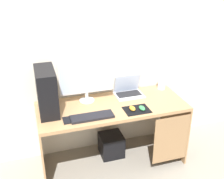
% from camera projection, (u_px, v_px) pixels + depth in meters
% --- Properties ---
extents(ground_plane, '(8.00, 8.00, 0.00)m').
position_uv_depth(ground_plane, '(112.00, 160.00, 3.23)').
color(ground_plane, gray).
extents(wall_back, '(4.00, 0.05, 2.60)m').
position_uv_depth(wall_back, '(102.00, 43.00, 2.99)').
color(wall_back, beige).
rests_on(wall_back, ground_plane).
extents(desk, '(1.56, 0.64, 0.73)m').
position_uv_depth(desk, '(114.00, 117.00, 2.98)').
color(desk, '#A37A51').
rests_on(desk, ground_plane).
extents(pc_tower, '(0.18, 0.41, 0.45)m').
position_uv_depth(pc_tower, '(47.00, 91.00, 2.70)').
color(pc_tower, black).
rests_on(pc_tower, desk).
extents(monitor, '(0.57, 0.16, 0.46)m').
position_uv_depth(monitor, '(86.00, 79.00, 2.89)').
color(monitor, silver).
rests_on(monitor, desk).
extents(laptop, '(0.31, 0.23, 0.23)m').
position_uv_depth(laptop, '(128.00, 91.00, 3.13)').
color(laptop, '#B7BCC6').
rests_on(laptop, desk).
extents(speaker, '(0.09, 0.09, 0.15)m').
position_uv_depth(speaker, '(162.00, 83.00, 3.26)').
color(speaker, white).
rests_on(speaker, desk).
extents(keyboard, '(0.42, 0.14, 0.02)m').
position_uv_depth(keyboard, '(92.00, 117.00, 2.68)').
color(keyboard, black).
rests_on(keyboard, desk).
extents(mousepad, '(0.26, 0.20, 0.00)m').
position_uv_depth(mousepad, '(137.00, 110.00, 2.82)').
color(mousepad, black).
rests_on(mousepad, desk).
extents(mouse_left, '(0.06, 0.10, 0.03)m').
position_uv_depth(mouse_left, '(132.00, 108.00, 2.81)').
color(mouse_left, orange).
rests_on(mouse_left, mousepad).
extents(mouse_right, '(0.06, 0.10, 0.03)m').
position_uv_depth(mouse_right, '(142.00, 108.00, 2.82)').
color(mouse_right, '#338C4C').
rests_on(mouse_right, mousepad).
extents(cell_phone, '(0.07, 0.13, 0.01)m').
position_uv_depth(cell_phone, '(67.00, 120.00, 2.64)').
color(cell_phone, black).
rests_on(cell_phone, desk).
extents(subwoofer, '(0.26, 0.26, 0.26)m').
position_uv_depth(subwoofer, '(111.00, 145.00, 3.28)').
color(subwoofer, black).
rests_on(subwoofer, ground_plane).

